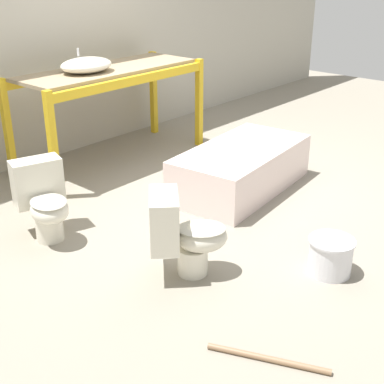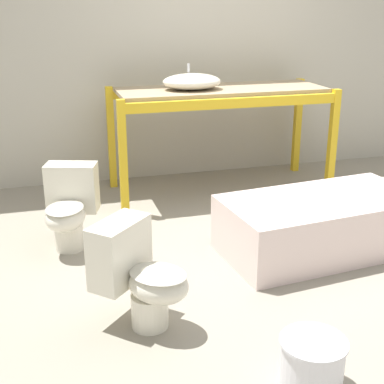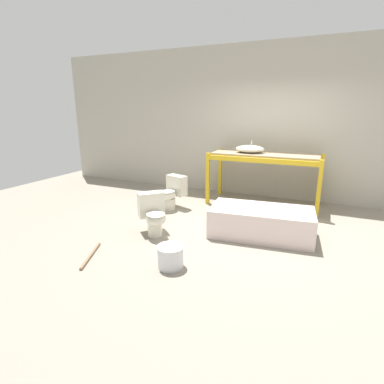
{
  "view_description": "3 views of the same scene",
  "coord_description": "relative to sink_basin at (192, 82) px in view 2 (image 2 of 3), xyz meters",
  "views": [
    {
      "loc": [
        -3.76,
        -3.16,
        2.15
      ],
      "look_at": [
        -0.92,
        -0.67,
        0.46
      ],
      "focal_mm": 50.0,
      "sensor_mm": 36.0,
      "label": 1
    },
    {
      "loc": [
        -1.75,
        -3.67,
        1.83
      ],
      "look_at": [
        -0.88,
        -0.61,
        0.7
      ],
      "focal_mm": 50.0,
      "sensor_mm": 36.0,
      "label": 2
    },
    {
      "loc": [
        1.02,
        -4.62,
        1.87
      ],
      "look_at": [
        -0.72,
        -0.71,
        0.69
      ],
      "focal_mm": 28.0,
      "sensor_mm": 36.0,
      "label": 3
    }
  ],
  "objects": [
    {
      "name": "bucket_white",
      "position": [
        -0.22,
        -2.97,
        -0.97
      ],
      "size": [
        0.34,
        0.34,
        0.27
      ],
      "color": "silver",
      "rests_on": "ground_plane"
    },
    {
      "name": "toilet_far",
      "position": [
        -1.26,
        -0.94,
        -0.78
      ],
      "size": [
        0.49,
        0.63,
        0.63
      ],
      "rotation": [
        0.0,
        0.0,
        -0.3
      ],
      "color": "silver",
      "rests_on": "ground_plane"
    },
    {
      "name": "bathtub_main",
      "position": [
        0.59,
        -1.56,
        -0.87
      ],
      "size": [
        1.59,
        0.92,
        0.43
      ],
      "rotation": [
        0.0,
        0.0,
        0.11
      ],
      "color": "silver",
      "rests_on": "ground_plane"
    },
    {
      "name": "warehouse_wall_rear",
      "position": [
        0.35,
        0.68,
        0.48
      ],
      "size": [
        10.8,
        0.08,
        3.2
      ],
      "color": "#B2AD9E",
      "rests_on": "ground_plane"
    },
    {
      "name": "sink_basin",
      "position": [
        0.0,
        0.0,
        0.0
      ],
      "size": [
        0.56,
        0.44,
        0.23
      ],
      "color": "silver",
      "rests_on": "shelving_rack"
    },
    {
      "name": "ground_plane",
      "position": [
        0.35,
        -1.27,
        -1.12
      ],
      "size": [
        12.0,
        12.0,
        0.0
      ],
      "primitive_type": "plane",
      "color": "gray"
    },
    {
      "name": "shelving_rack",
      "position": [
        0.3,
        0.02,
        -0.22
      ],
      "size": [
        2.15,
        0.84,
        1.04
      ],
      "color": "gold",
      "rests_on": "ground_plane"
    },
    {
      "name": "toilet_near",
      "position": [
        -0.94,
        -2.17,
        -0.78
      ],
      "size": [
        0.63,
        0.63,
        0.63
      ],
      "rotation": [
        0.0,
        0.0,
        0.79
      ],
      "color": "silver",
      "rests_on": "ground_plane"
    }
  ]
}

